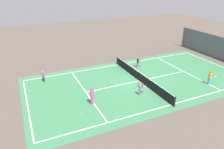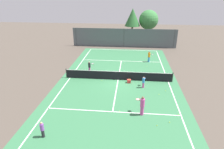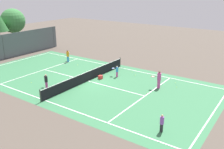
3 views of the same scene
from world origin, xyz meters
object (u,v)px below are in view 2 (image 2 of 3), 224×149
Objects in this scene: tennis_ball_8 at (123,78)px; tennis_ball_11 at (127,82)px; player_1 at (90,67)px; tennis_ball_9 at (94,65)px; tennis_ball_10 at (124,64)px; tennis_ball_12 at (120,111)px; player_4 at (143,82)px; tennis_ball_5 at (169,122)px; ball_crate at (129,81)px; tennis_ball_4 at (157,125)px; tennis_ball_3 at (179,115)px; tennis_ball_0 at (166,91)px; tennis_ball_2 at (159,94)px; player_2 at (142,105)px; tennis_ball_6 at (105,76)px; player_3 at (42,129)px; player_0 at (149,56)px; tennis_ball_1 at (102,80)px; tennis_ball_7 at (147,66)px.

tennis_ball_8 and tennis_ball_11 have the same top height.
tennis_ball_9 is (0.06, 2.30, -0.67)m from player_1.
tennis_ball_12 is (0.08, -11.49, 0.00)m from tennis_ball_10.
tennis_ball_5 is (1.73, -5.74, -0.59)m from player_4.
tennis_ball_8 is 1.00× the size of tennis_ball_12.
ball_crate is 7.58m from tennis_ball_4.
tennis_ball_3 and tennis_ball_11 have the same top height.
tennis_ball_0 is 1.00× the size of tennis_ball_4.
ball_crate is at bearing -27.91° from player_1.
player_2 is at bearing -117.01° from tennis_ball_2.
player_4 reaches higher than tennis_ball_0.
player_4 is at bearing -32.09° from tennis_ball_11.
tennis_ball_2 is 4.35m from tennis_ball_5.
tennis_ball_0 and tennis_ball_5 have the same top height.
player_2 reaches higher than tennis_ball_8.
tennis_ball_6 is 2.16m from tennis_ball_8.
tennis_ball_3 is (9.72, 3.54, -0.60)m from player_3.
player_3 is 14.13m from tennis_ball_9.
tennis_ball_1 is at bearing -129.35° from player_0.
player_0 is at bearing 96.95° from tennis_ball_0.
ball_crate is (5.62, 9.23, -0.45)m from player_3.
tennis_ball_8 is (-3.65, 3.41, 0.00)m from tennis_ball_2.
tennis_ball_12 is (4.97, 3.60, -0.60)m from player_3.
tennis_ball_6 is at bearing 133.65° from tennis_ball_3.
player_1 is 20.61× the size of tennis_ball_0.
player_4 is 18.14× the size of tennis_ball_5.
player_0 reaches higher than tennis_ball_2.
player_3 is 9.19m from tennis_ball_5.
tennis_ball_4 is 1.10m from tennis_ball_5.
player_3 is 12.05m from tennis_ball_0.
player_3 is 18.60× the size of tennis_ball_11.
tennis_ball_6 is (-6.02, 8.32, 0.00)m from tennis_ball_5.
tennis_ball_2 is 10.59m from tennis_ball_9.
player_4 is (0.34, 4.88, -0.22)m from player_2.
tennis_ball_4 is at bearing -72.96° from ball_crate.
tennis_ball_8 is 5.60m from tennis_ball_9.
tennis_ball_0 and tennis_ball_11 have the same top height.
ball_crate reaches higher than tennis_ball_8.
player_2 is at bearing -80.93° from tennis_ball_10.
tennis_ball_1 is at bearing 124.06° from player_2.
tennis_ball_0 is at bearing 43.12° from tennis_ball_12.
tennis_ball_1 is at bearing -112.02° from tennis_ball_10.
tennis_ball_3 is at bearing 20.03° from player_3.
player_4 is 2.09m from tennis_ball_2.
player_0 is 14.36m from tennis_ball_4.
tennis_ball_8 is at bearing -43.75° from tennis_ball_9.
tennis_ball_7 is 11.14m from tennis_ball_12.
tennis_ball_8 is (-4.41, 2.58, 0.00)m from tennis_ball_0.
tennis_ball_8 is 1.10m from tennis_ball_11.
tennis_ball_11 is 1.00× the size of tennis_ball_12.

